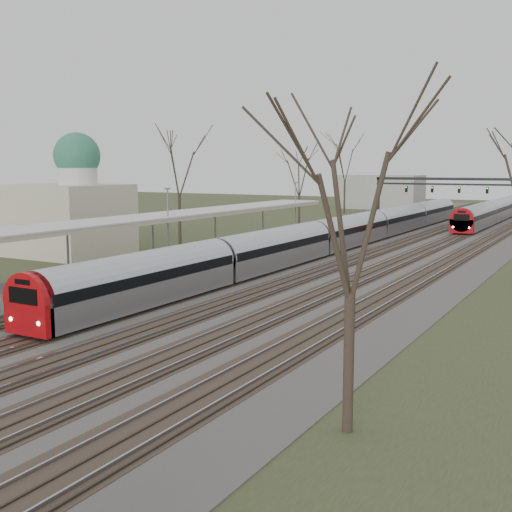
{
  "coord_description": "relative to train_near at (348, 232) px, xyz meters",
  "views": [
    {
      "loc": [
        19.27,
        -1.32,
        7.49
      ],
      "look_at": [
        -0.11,
        32.91,
        2.0
      ],
      "focal_mm": 45.0,
      "sensor_mm": 36.0,
      "label": 1
    }
  ],
  "objects": [
    {
      "name": "train_far",
      "position": [
        7.0,
        38.01,
        0.0
      ],
      "size": [
        2.62,
        45.21,
        3.05
      ],
      "color": "#9EA1A8",
      "rests_on": "ground"
    },
    {
      "name": "tree_east_near",
      "position": [
        15.5,
        -39.45,
        5.08
      ],
      "size": [
        4.5,
        4.5,
        9.27
      ],
      "color": "#2D231C",
      "rests_on": "ground"
    },
    {
      "name": "dome_building",
      "position": [
        -19.21,
        -16.45,
        2.24
      ],
      "size": [
        10.0,
        8.0,
        10.3
      ],
      "color": "beige",
      "rests_on": "ground"
    },
    {
      "name": "canopy",
      "position": [
        -6.55,
        -21.47,
        2.45
      ],
      "size": [
        4.1,
        50.0,
        3.11
      ],
      "color": "slate",
      "rests_on": "platform"
    },
    {
      "name": "platform",
      "position": [
        -6.55,
        -16.95,
        -0.98
      ],
      "size": [
        3.5,
        69.0,
        1.0
      ],
      "primitive_type": "cube",
      "color": "#9E9B93",
      "rests_on": "ground"
    },
    {
      "name": "track_bed",
      "position": [
        2.76,
        0.55,
        -1.42
      ],
      "size": [
        24.0,
        160.0,
        0.22
      ],
      "color": "#474442",
      "rests_on": "ground"
    },
    {
      "name": "tree_west_far",
      "position": [
        -14.5,
        -6.45,
        6.54
      ],
      "size": [
        5.5,
        5.5,
        11.33
      ],
      "color": "#2D231C",
      "rests_on": "ground"
    },
    {
      "name": "signal_gantry",
      "position": [
        2.79,
        30.54,
        3.43
      ],
      "size": [
        21.0,
        0.59,
        6.08
      ],
      "color": "black",
      "rests_on": "ground"
    },
    {
      "name": "train_near",
      "position": [
        0.0,
        0.0,
        0.0
      ],
      "size": [
        2.62,
        75.21,
        3.05
      ],
      "color": "#9EA1A8",
      "rests_on": "ground"
    }
  ]
}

